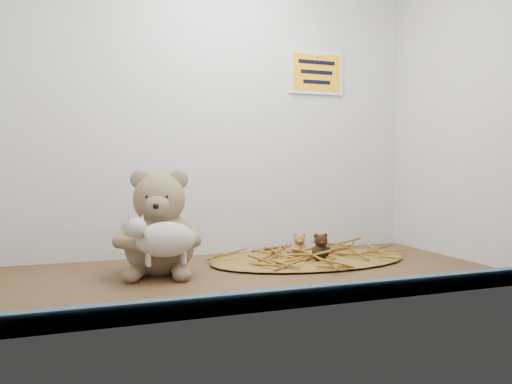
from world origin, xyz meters
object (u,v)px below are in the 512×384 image
object	(u,v)px
main_teddy	(160,222)
mini_teddy_brown	(321,246)
toy_lamb	(166,240)
mini_teddy_tan	(299,244)

from	to	relation	value
main_teddy	mini_teddy_brown	size ratio (longest dim) A/B	3.53
toy_lamb	mini_teddy_tan	bearing A→B (deg)	20.74
main_teddy	toy_lamb	world-z (taller)	main_teddy
mini_teddy_tan	mini_teddy_brown	bearing A→B (deg)	-49.27
toy_lamb	mini_teddy_tan	world-z (taller)	toy_lamb
main_teddy	mini_teddy_tan	distance (cm)	40.93
main_teddy	mini_teddy_tan	world-z (taller)	main_teddy
main_teddy	mini_teddy_brown	world-z (taller)	main_teddy
main_teddy	mini_teddy_brown	distance (cm)	43.39
mini_teddy_brown	main_teddy	bearing A→B (deg)	-172.10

